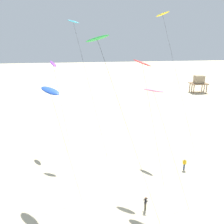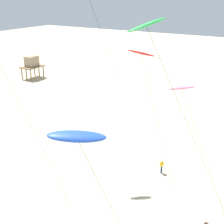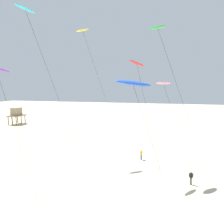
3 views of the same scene
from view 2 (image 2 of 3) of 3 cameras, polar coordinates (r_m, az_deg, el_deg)
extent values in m
cylinder|color=#262626|center=(26.62, -15.70, -0.75)|extent=(4.37, 5.10, 19.76)
ellipsoid|color=red|center=(25.32, 5.50, 10.82)|extent=(2.17, 2.05, 0.89)
cylinder|color=#262626|center=(28.24, 8.98, -4.29)|extent=(2.68, 3.13, 14.87)
cylinder|color=#262626|center=(36.05, 0.95, 6.73)|extent=(4.91, 5.73, 20.82)
ellipsoid|color=pink|center=(25.14, 12.72, 4.41)|extent=(2.37, 2.26, 0.42)
cylinder|color=#262626|center=(28.60, 16.75, -7.52)|extent=(3.52, 4.11, 12.33)
ellipsoid|color=blue|center=(16.78, -6.51, -4.54)|extent=(2.87, 3.22, 0.90)
cylinder|color=#262626|center=(20.47, 1.22, -19.90)|extent=(3.07, 3.59, 12.11)
ellipsoid|color=green|center=(18.88, 6.45, 15.80)|extent=(2.70, 2.08, 1.08)
cylinder|color=#262626|center=(23.03, 15.92, -7.25)|extent=(5.60, 6.54, 17.67)
sphere|color=#9E7051|center=(28.40, 17.24, -19.05)|extent=(0.20, 0.20, 0.20)
cylinder|color=navy|center=(36.46, 9.18, -10.50)|extent=(0.22, 0.22, 0.88)
cube|color=gold|center=(36.08, 9.24, -9.51)|extent=(0.38, 0.29, 0.58)
sphere|color=beige|center=(35.88, 9.28, -8.96)|extent=(0.20, 0.20, 0.20)
cylinder|color=gold|center=(36.21, 9.48, -9.32)|extent=(0.24, 0.51, 0.39)
cylinder|color=gold|center=(35.91, 9.02, -9.57)|extent=(0.24, 0.51, 0.39)
cylinder|color=#846647|center=(74.63, -14.84, 6.61)|extent=(0.28, 0.28, 2.69)
cylinder|color=#846647|center=(77.51, -12.64, 7.35)|extent=(0.28, 0.28, 2.69)
cylinder|color=#846647|center=(76.73, -16.40, 6.85)|extent=(0.28, 0.28, 2.69)
cylinder|color=#846647|center=(79.53, -14.19, 7.57)|extent=(0.28, 0.28, 2.69)
cylinder|color=#846647|center=(75.68, -15.63, 6.74)|extent=(0.28, 0.28, 2.69)
cylinder|color=#846647|center=(78.51, -13.43, 7.46)|extent=(0.28, 0.28, 2.69)
cube|color=#846647|center=(76.74, -14.61, 8.17)|extent=(5.25, 3.68, 0.24)
cube|color=#9E896B|center=(76.47, -14.70, 9.13)|extent=(2.89, 2.21, 2.40)
camera|label=1|loc=(22.79, 78.19, 1.38)|focal=38.19mm
camera|label=3|loc=(11.20, -77.65, -41.65)|focal=34.35mm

